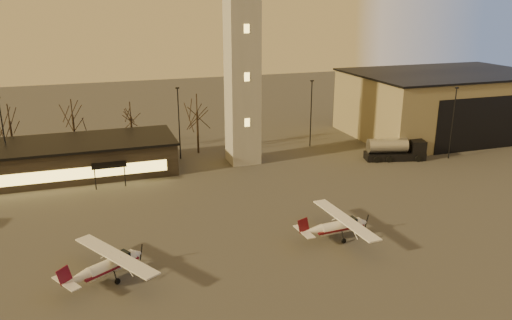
# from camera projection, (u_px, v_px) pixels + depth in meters

# --- Properties ---
(ground) EXTENTS (220.00, 220.00, 0.00)m
(ground) POSITION_uv_depth(u_px,v_px,m) (348.00, 264.00, 42.28)
(ground) COLOR #3E3D3A
(ground) RESTS_ON ground
(control_tower) EXTENTS (6.80, 6.80, 32.60)m
(control_tower) POSITION_uv_depth(u_px,v_px,m) (242.00, 41.00, 64.39)
(control_tower) COLOR #989791
(control_tower) RESTS_ON ground
(hangar) EXTENTS (30.60, 20.60, 10.30)m
(hangar) POSITION_uv_depth(u_px,v_px,m) (444.00, 103.00, 82.34)
(hangar) COLOR #7F7153
(hangar) RESTS_ON ground
(terminal) EXTENTS (25.40, 12.20, 4.30)m
(terminal) POSITION_uv_depth(u_px,v_px,m) (74.00, 158.00, 63.79)
(terminal) COLOR black
(terminal) RESTS_ON ground
(light_poles) EXTENTS (58.50, 12.25, 10.14)m
(light_poles) POSITION_uv_depth(u_px,v_px,m) (244.00, 122.00, 68.77)
(light_poles) COLOR black
(light_poles) RESTS_ON ground
(tree_row) EXTENTS (37.20, 9.20, 8.80)m
(tree_row) POSITION_uv_depth(u_px,v_px,m) (133.00, 113.00, 71.64)
(tree_row) COLOR black
(tree_row) RESTS_ON ground
(cessna_front) EXTENTS (7.82, 9.87, 2.72)m
(cessna_front) POSITION_uv_depth(u_px,v_px,m) (341.00, 228.00, 46.76)
(cessna_front) COLOR silver
(cessna_front) RESTS_ON ground
(cessna_rear) EXTENTS (7.87, 9.17, 2.73)m
(cessna_rear) POSITION_uv_depth(u_px,v_px,m) (113.00, 267.00, 39.99)
(cessna_rear) COLOR silver
(cessna_rear) RESTS_ON ground
(fuel_truck) EXTENTS (8.61, 4.34, 3.07)m
(fuel_truck) POSITION_uv_depth(u_px,v_px,m) (395.00, 151.00, 69.80)
(fuel_truck) COLOR black
(fuel_truck) RESTS_ON ground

